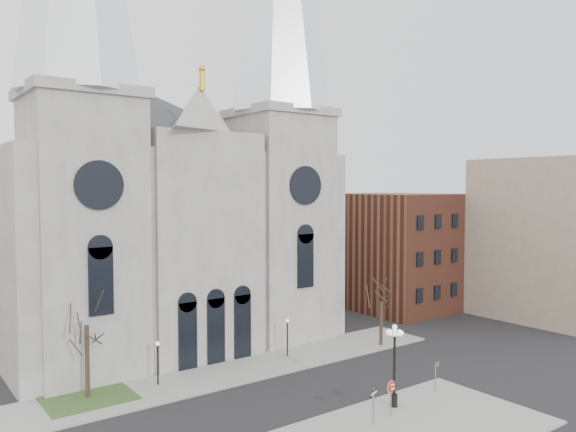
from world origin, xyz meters
TOP-DOWN VIEW (x-y plane):
  - ground at (0.00, 0.00)m, footprint 160.00×160.00m
  - sidewalk_near at (3.00, -5.00)m, footprint 18.00×10.00m
  - sidewalk_far at (0.00, 11.00)m, footprint 40.00×6.00m
  - grass_patch at (-11.00, 12.00)m, footprint 6.00×5.00m
  - cathedral at (0.00, 22.86)m, footprint 33.00×26.66m
  - bg_building_brick at (30.00, 22.00)m, footprint 14.00×18.00m
  - bg_building_tan at (38.00, 6.00)m, footprint 10.00×14.00m
  - tree_left at (-11.00, 12.00)m, footprint 3.20×3.20m
  - tree_right at (15.00, 9.00)m, footprint 3.20×3.20m
  - ped_lamp_left at (-6.00, 11.50)m, footprint 0.32×0.32m
  - ped_lamp_right at (6.00, 11.50)m, footprint 0.32×0.32m
  - stop_sign at (3.67, -2.82)m, footprint 0.83×0.23m
  - globe_lamp at (5.02, -1.86)m, footprint 1.23×1.23m
  - one_way_sign at (1.95, -2.98)m, footprint 0.93×0.39m
  - street_name_sign at (9.58, -1.67)m, footprint 0.65×0.28m

SIDE VIEW (x-z plane):
  - ground at x=0.00m, z-range 0.00..0.00m
  - sidewalk_near at x=3.00m, z-range 0.00..0.14m
  - sidewalk_far at x=0.00m, z-range 0.00..0.14m
  - grass_patch at x=-11.00m, z-range 0.00..0.18m
  - street_name_sign at x=9.58m, z-range 0.34..2.48m
  - one_way_sign at x=1.95m, z-range 0.53..2.77m
  - stop_sign at x=3.67m, z-range 0.65..3.01m
  - ped_lamp_left at x=-6.00m, z-range 0.70..3.96m
  - ped_lamp_right at x=6.00m, z-range 0.70..3.96m
  - globe_lamp at x=5.02m, z-range 0.85..6.43m
  - tree_right at x=15.00m, z-range 1.47..7.47m
  - tree_left at x=-11.00m, z-range 1.83..9.33m
  - bg_building_brick at x=30.00m, z-range 0.00..14.00m
  - bg_building_tan at x=38.00m, z-range 0.00..18.00m
  - cathedral at x=0.00m, z-range -8.52..45.48m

